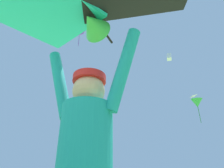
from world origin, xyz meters
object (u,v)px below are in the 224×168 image
(distant_kite_white_low_left, at_px, (193,96))
(distant_kite_white_overhead_distant, at_px, (169,57))
(distant_kite_purple_far_center, at_px, (79,33))
(held_stunt_kite, at_px, (88,3))
(distant_kite_green_low_right, at_px, (197,103))
(distant_kite_red_mid_right, at_px, (30,25))
(distant_kite_blue_mid_left, at_px, (83,101))

(distant_kite_white_low_left, height_order, distant_kite_white_overhead_distant, distant_kite_white_overhead_distant)
(distant_kite_purple_far_center, relative_size, distant_kite_white_low_left, 2.53)
(held_stunt_kite, bearing_deg, distant_kite_green_low_right, 67.07)
(distant_kite_red_mid_right, xyz_separation_m, distant_kite_green_low_right, (16.16, -5.68, -13.28))
(distant_kite_purple_far_center, distance_m, distant_kite_red_mid_right, 6.38)
(distant_kite_white_overhead_distant, bearing_deg, held_stunt_kite, -105.55)
(held_stunt_kite, xyz_separation_m, distant_kite_white_overhead_distant, (7.64, 27.48, 18.37))
(distant_kite_blue_mid_left, bearing_deg, held_stunt_kite, -76.87)
(distant_kite_white_low_left, relative_size, distant_kite_white_overhead_distant, 0.81)
(distant_kite_white_low_left, bearing_deg, held_stunt_kite, -110.68)
(distant_kite_red_mid_right, bearing_deg, distant_kite_purple_far_center, 28.25)
(distant_kite_purple_far_center, distance_m, distant_kite_white_overhead_distant, 15.36)
(distant_kite_white_overhead_distant, relative_size, distant_kite_blue_mid_left, 1.10)
(distant_kite_red_mid_right, bearing_deg, distant_kite_white_low_left, 19.19)
(distant_kite_red_mid_right, relative_size, distant_kite_blue_mid_left, 0.68)
(distant_kite_red_mid_right, relative_size, distant_kite_green_low_right, 0.49)
(held_stunt_kite, bearing_deg, distant_kite_blue_mid_left, 103.13)
(distant_kite_blue_mid_left, bearing_deg, distant_kite_green_low_right, -61.10)
(distant_kite_white_overhead_distant, bearing_deg, distant_kite_purple_far_center, -151.02)
(held_stunt_kite, xyz_separation_m, distant_kite_white_low_left, (9.13, 24.18, 9.77))
(distant_kite_white_low_left, xyz_separation_m, distant_kite_green_low_right, (-4.32, -12.81, -6.17))
(held_stunt_kite, height_order, distant_kite_purple_far_center, distant_kite_purple_far_center)
(distant_kite_purple_far_center, xyz_separation_m, distant_kite_green_low_right, (10.60, -8.67, -14.20))
(distant_kite_purple_far_center, bearing_deg, distant_kite_white_overhead_distant, 28.98)
(distant_kite_red_mid_right, height_order, distant_kite_white_overhead_distant, distant_kite_white_overhead_distant)
(distant_kite_purple_far_center, height_order, distant_kite_red_mid_right, distant_kite_purple_far_center)
(distant_kite_green_low_right, xyz_separation_m, distant_kite_blue_mid_left, (-12.92, 23.40, 10.43))
(distant_kite_white_low_left, height_order, distant_kite_red_mid_right, distant_kite_red_mid_right)
(distant_kite_white_overhead_distant, distance_m, distant_kite_blue_mid_left, 17.90)
(held_stunt_kite, bearing_deg, distant_kite_white_low_left, 69.32)
(held_stunt_kite, xyz_separation_m, distant_kite_red_mid_right, (-11.35, 17.05, 16.88))
(distant_kite_purple_far_center, bearing_deg, distant_kite_white_low_left, 15.51)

